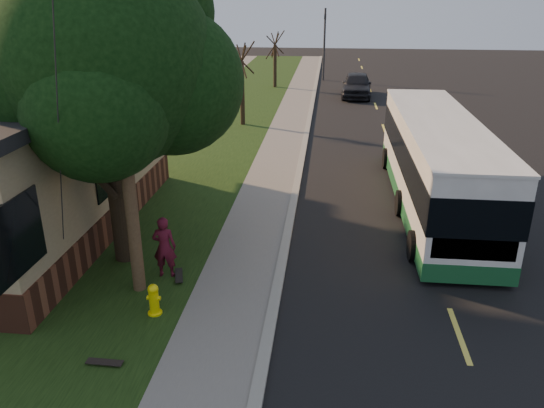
{
  "coord_description": "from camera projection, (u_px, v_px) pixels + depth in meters",
  "views": [
    {
      "loc": [
        1.07,
        -9.7,
        6.76
      ],
      "look_at": [
        -0.33,
        3.24,
        1.5
      ],
      "focal_mm": 35.0,
      "sensor_mm": 36.0,
      "label": 1
    }
  ],
  "objects": [
    {
      "name": "bare_tree_far",
      "position": [
        275.0,
        60.0,
        38.78
      ],
      "size": [
        1.38,
        1.21,
        4.03
      ],
      "color": "black",
      "rests_on": "grass_verge"
    },
    {
      "name": "skateboarder",
      "position": [
        164.0,
        247.0,
        13.09
      ],
      "size": [
        0.61,
        0.43,
        1.6
      ],
      "primitive_type": "imported",
      "rotation": [
        0.0,
        0.0,
        3.22
      ],
      "color": "#511021",
      "rests_on": "grass_verge"
    },
    {
      "name": "dumpster",
      "position": [
        45.0,
        181.0,
        17.98
      ],
      "size": [
        1.92,
        1.71,
        1.4
      ],
      "color": "black",
      "rests_on": "building_lot"
    },
    {
      "name": "skateboard_main",
      "position": [
        179.0,
        276.0,
        13.27
      ],
      "size": [
        0.38,
        0.76,
        0.07
      ],
      "color": "black",
      "rests_on": "grass_verge"
    },
    {
      "name": "sidewalk",
      "position": [
        273.0,
        174.0,
        20.88
      ],
      "size": [
        2.0,
        80.0,
        0.08
      ],
      "primitive_type": "cube",
      "color": "slate",
      "rests_on": "ground"
    },
    {
      "name": "traffic_signal",
      "position": [
        324.0,
        39.0,
        41.68
      ],
      "size": [
        0.18,
        0.22,
        5.5
      ],
      "color": "#2D2D30",
      "rests_on": "ground"
    },
    {
      "name": "bare_tree_near",
      "position": [
        242.0,
        85.0,
        27.71
      ],
      "size": [
        1.38,
        1.21,
        4.31
      ],
      "color": "black",
      "rests_on": "grass_verge"
    },
    {
      "name": "distant_car",
      "position": [
        357.0,
        85.0,
        35.92
      ],
      "size": [
        2.16,
        4.85,
        1.62
      ],
      "primitive_type": "imported",
      "rotation": [
        0.0,
        0.0,
        -0.05
      ],
      "color": "black",
      "rests_on": "ground"
    },
    {
      "name": "grass_verge",
      "position": [
        187.0,
        171.0,
        21.23
      ],
      "size": [
        5.0,
        80.0,
        0.07
      ],
      "primitive_type": "cube",
      "color": "black",
      "rests_on": "ground"
    },
    {
      "name": "leafy_tree",
      "position": [
        108.0,
        63.0,
        12.5
      ],
      "size": [
        6.3,
        6.0,
        7.8
      ],
      "color": "black",
      "rests_on": "grass_verge"
    },
    {
      "name": "fire_hydrant",
      "position": [
        154.0,
        299.0,
        11.68
      ],
      "size": [
        0.32,
        0.32,
        0.74
      ],
      "color": "#FFE90D",
      "rests_on": "grass_verge"
    },
    {
      "name": "ground",
      "position": [
        271.0,
        323.0,
        11.58
      ],
      "size": [
        120.0,
        120.0,
        0.0
      ],
      "primitive_type": "plane",
      "color": "black",
      "rests_on": "ground"
    },
    {
      "name": "utility_pole",
      "position": [
        119.0,
        100.0,
        11.09
      ],
      "size": [
        2.86,
        3.21,
        9.07
      ],
      "color": "#473321",
      "rests_on": "ground"
    },
    {
      "name": "skateboard_spare",
      "position": [
        105.0,
        362.0,
        10.18
      ],
      "size": [
        0.72,
        0.19,
        0.07
      ],
      "color": "black",
      "rests_on": "grass_verge"
    },
    {
      "name": "curb",
      "position": [
        299.0,
        174.0,
        20.77
      ],
      "size": [
        0.25,
        80.0,
        0.12
      ],
      "primitive_type": "cube",
      "color": "gray",
      "rests_on": "ground"
    },
    {
      "name": "transit_bus",
      "position": [
        436.0,
        161.0,
        17.28
      ],
      "size": [
        2.52,
        10.93,
        2.96
      ],
      "color": "silver",
      "rests_on": "ground"
    },
    {
      "name": "road",
      "position": [
        402.0,
        179.0,
        20.4
      ],
      "size": [
        8.0,
        80.0,
        0.01
      ],
      "primitive_type": "cube",
      "color": "black",
      "rests_on": "ground"
    }
  ]
}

